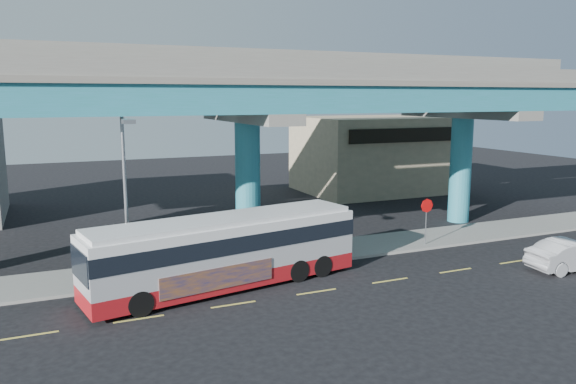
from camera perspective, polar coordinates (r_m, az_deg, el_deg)
name	(u,v)px	position (r m, az deg, el deg)	size (l,w,h in m)	color
ground	(314,290)	(26.45, 2.63, -9.90)	(120.00, 120.00, 0.00)	black
sidewalk	(270,258)	(31.21, -1.86, -6.68)	(70.00, 4.00, 0.15)	gray
lane_markings	(317,292)	(26.19, 2.92, -10.08)	(58.00, 0.12, 0.01)	#D8C64C
viaduct	(246,92)	(33.34, -4.27, 10.12)	(52.00, 12.40, 11.70)	#20767A
building_beige	(377,154)	(54.10, 9.07, 3.85)	(14.00, 10.23, 7.00)	tan
transit_bus	(226,249)	(26.42, -6.34, -5.76)	(13.42, 5.14, 3.38)	maroon
sedan	(573,255)	(32.59, 27.00, -5.71)	(5.04, 2.13, 1.62)	#AFAFB4
street_lamp	(126,177)	(26.23, -16.12, 1.50)	(0.50, 2.58, 7.94)	gray
stop_sign	(427,211)	(34.20, 13.90, -1.91)	(0.83, 0.08, 2.77)	gray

